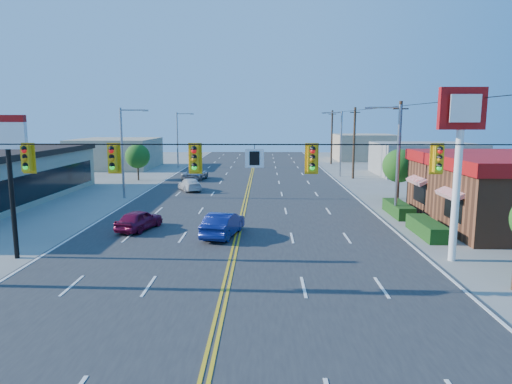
{
  "coord_description": "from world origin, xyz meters",
  "views": [
    {
      "loc": [
        1.59,
        -18.19,
        6.99
      ],
      "look_at": [
        1.05,
        11.8,
        2.2
      ],
      "focal_mm": 32.0,
      "sensor_mm": 36.0,
      "label": 1
    }
  ],
  "objects_px": {
    "signal_span": "(222,172)",
    "car_silver": "(195,174)",
    "car_magenta": "(139,221)",
    "car_white": "(190,185)",
    "kfc_pylon": "(460,139)",
    "pizza_hut_sign": "(9,156)",
    "car_blue": "(223,225)"
  },
  "relations": [
    {
      "from": "pizza_hut_sign",
      "to": "car_blue",
      "type": "relative_size",
      "value": 1.56
    },
    {
      "from": "car_silver",
      "to": "car_white",
      "type": "bearing_deg",
      "value": 102.16
    },
    {
      "from": "kfc_pylon",
      "to": "car_silver",
      "type": "distance_m",
      "value": 35.34
    },
    {
      "from": "kfc_pylon",
      "to": "car_silver",
      "type": "xyz_separation_m",
      "value": [
        -17.41,
        30.28,
        -5.38
      ]
    },
    {
      "from": "signal_span",
      "to": "car_silver",
      "type": "relative_size",
      "value": 5.11
    },
    {
      "from": "car_blue",
      "to": "car_white",
      "type": "bearing_deg",
      "value": -62.35
    },
    {
      "from": "car_magenta",
      "to": "kfc_pylon",
      "type": "bearing_deg",
      "value": 178.26
    },
    {
      "from": "kfc_pylon",
      "to": "car_magenta",
      "type": "xyz_separation_m",
      "value": [
        -17.31,
        5.85,
        -5.4
      ]
    },
    {
      "from": "signal_span",
      "to": "car_silver",
      "type": "bearing_deg",
      "value": 100.4
    },
    {
      "from": "car_blue",
      "to": "car_silver",
      "type": "height_order",
      "value": "car_blue"
    },
    {
      "from": "pizza_hut_sign",
      "to": "car_silver",
      "type": "xyz_separation_m",
      "value": [
        4.59,
        30.28,
        -4.52
      ]
    },
    {
      "from": "kfc_pylon",
      "to": "pizza_hut_sign",
      "type": "distance_m",
      "value": 22.02
    },
    {
      "from": "car_magenta",
      "to": "car_silver",
      "type": "distance_m",
      "value": 24.43
    },
    {
      "from": "kfc_pylon",
      "to": "car_white",
      "type": "height_order",
      "value": "kfc_pylon"
    },
    {
      "from": "car_magenta",
      "to": "car_white",
      "type": "relative_size",
      "value": 0.93
    },
    {
      "from": "kfc_pylon",
      "to": "car_blue",
      "type": "bearing_deg",
      "value": 159.58
    },
    {
      "from": "car_blue",
      "to": "kfc_pylon",
      "type": "bearing_deg",
      "value": 171.8
    },
    {
      "from": "car_silver",
      "to": "kfc_pylon",
      "type": "bearing_deg",
      "value": 127.44
    },
    {
      "from": "car_magenta",
      "to": "car_white",
      "type": "bearing_deg",
      "value": -75.07
    },
    {
      "from": "kfc_pylon",
      "to": "car_blue",
      "type": "xyz_separation_m",
      "value": [
        -11.87,
        4.42,
        -5.32
      ]
    },
    {
      "from": "car_magenta",
      "to": "car_white",
      "type": "height_order",
      "value": "car_magenta"
    },
    {
      "from": "kfc_pylon",
      "to": "car_silver",
      "type": "bearing_deg",
      "value": 119.9
    },
    {
      "from": "signal_span",
      "to": "pizza_hut_sign",
      "type": "distance_m",
      "value": 11.6
    },
    {
      "from": "car_magenta",
      "to": "car_silver",
      "type": "height_order",
      "value": "car_silver"
    },
    {
      "from": "car_magenta",
      "to": "car_blue",
      "type": "distance_m",
      "value": 5.63
    },
    {
      "from": "car_blue",
      "to": "car_white",
      "type": "height_order",
      "value": "car_blue"
    },
    {
      "from": "kfc_pylon",
      "to": "pizza_hut_sign",
      "type": "relative_size",
      "value": 1.24
    },
    {
      "from": "car_magenta",
      "to": "signal_span",
      "type": "bearing_deg",
      "value": 139.09
    },
    {
      "from": "kfc_pylon",
      "to": "car_silver",
      "type": "height_order",
      "value": "kfc_pylon"
    },
    {
      "from": "car_silver",
      "to": "signal_span",
      "type": "bearing_deg",
      "value": 107.94
    },
    {
      "from": "pizza_hut_sign",
      "to": "car_silver",
      "type": "bearing_deg",
      "value": 81.38
    },
    {
      "from": "pizza_hut_sign",
      "to": "car_blue",
      "type": "distance_m",
      "value": 11.92
    }
  ]
}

